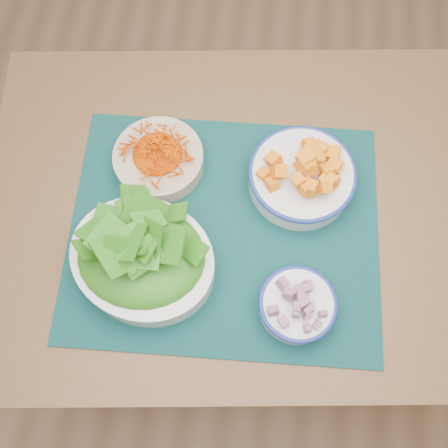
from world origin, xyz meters
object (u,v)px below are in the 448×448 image
table (265,222)px  onion_bowl (298,304)px  squash_bowl (303,173)px  placemat (224,230)px  carrot_bowl (158,157)px  lettuce_bowl (142,257)px

table → onion_bowl: 0.26m
table → squash_bowl: squash_bowl is taller
placemat → carrot_bowl: (-0.15, 0.13, 0.04)m
placemat → onion_bowl: size_ratio=4.24×
table → carrot_bowl: 0.28m
carrot_bowl → onion_bowl: size_ratio=1.52×
squash_bowl → lettuce_bowl: size_ratio=0.74×
table → placemat: 0.15m
carrot_bowl → squash_bowl: (0.29, -0.01, 0.01)m
table → lettuce_bowl: lettuce_bowl is taller
table → squash_bowl: 0.17m
table → lettuce_bowl: (-0.22, -0.16, 0.16)m
table → carrot_bowl: size_ratio=5.70×
carrot_bowl → squash_bowl: size_ratio=0.90×
carrot_bowl → lettuce_bowl: (0.01, -0.22, 0.02)m
table → onion_bowl: bearing=-79.4°
onion_bowl → squash_bowl: bearing=91.9°
lettuce_bowl → placemat: bearing=51.1°
table → squash_bowl: (0.06, 0.05, 0.16)m
squash_bowl → onion_bowl: 0.26m
placemat → table: bearing=36.8°
table → onion_bowl: onion_bowl is taller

